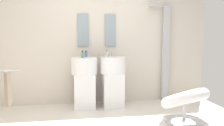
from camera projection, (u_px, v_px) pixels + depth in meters
The scene contains 11 objects.
rear_partition at pixel (97, 41), 4.89m from camera, with size 4.80×0.10×2.60m, color beige.
pedestal_sink_left at pixel (84, 80), 4.52m from camera, with size 0.50×0.50×1.09m.
pedestal_sink_right at pixel (113, 79), 4.61m from camera, with size 0.50×0.50×1.09m.
vanity_mirror_left at pixel (83, 30), 4.75m from camera, with size 0.22×0.03×0.66m, color #8C9EA8.
vanity_mirror_right at pixel (110, 30), 4.84m from camera, with size 0.22×0.03×0.66m, color #8C9EA8.
shower_column at pixel (165, 51), 5.02m from camera, with size 0.49×0.24×2.05m.
lounge_chair at pixel (185, 102), 3.73m from camera, with size 1.03×1.03×0.65m.
towel_rack at pixel (6, 90), 3.32m from camera, with size 0.37×0.22×0.95m.
soap_bottle_green at pixel (83, 55), 4.33m from camera, with size 0.05×0.05×0.14m.
soap_bottle_clear at pixel (107, 54), 4.49m from camera, with size 0.04×0.04×0.14m.
soap_bottle_blue at pixel (86, 54), 4.60m from camera, with size 0.05×0.05×0.12m.
Camera 1 is at (-0.47, -3.25, 1.36)m, focal length 37.35 mm.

